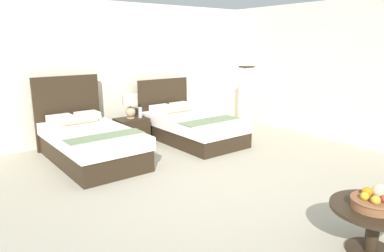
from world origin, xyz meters
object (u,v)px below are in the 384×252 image
at_px(bed_near_window, 90,142).
at_px(nightstand, 132,130).
at_px(table_lamp, 130,104).
at_px(fruit_bowl, 374,201).
at_px(coffee_table, 374,219).
at_px(bed_near_corner, 190,126).
at_px(floor_lamp_corner, 245,97).
at_px(vase, 140,112).

xyz_separation_m(bed_near_window, nightstand, (1.04, 0.58, -0.08)).
bearing_deg(table_lamp, nightstand, -90.00).
bearing_deg(fruit_bowl, nightstand, 90.20).
relative_size(bed_near_window, coffee_table, 2.70).
distance_m(bed_near_window, bed_near_corner, 2.02).
bearing_deg(coffee_table, floor_lamp_corner, 58.17).
relative_size(nightstand, fruit_bowl, 1.50).
relative_size(bed_near_corner, fruit_bowl, 5.44).
xyz_separation_m(bed_near_window, fruit_bowl, (1.06, -4.02, 0.21)).
height_order(bed_near_corner, nightstand, bed_near_corner).
bearing_deg(vase, bed_near_corner, -33.92).
distance_m(vase, floor_lamp_corner, 2.55).
bearing_deg(nightstand, table_lamp, 90.00).
bearing_deg(coffee_table, nightstand, 90.70).
distance_m(bed_near_corner, coffee_table, 4.13).
xyz_separation_m(nightstand, table_lamp, (-0.00, 0.02, 0.51)).
height_order(bed_near_corner, coffee_table, bed_near_corner).
height_order(nightstand, coffee_table, nightstand).
xyz_separation_m(fruit_bowl, floor_lamp_corner, (2.69, 4.26, 0.16)).
xyz_separation_m(nightstand, floor_lamp_corner, (2.71, -0.34, 0.45)).
bearing_deg(table_lamp, coffee_table, -89.31).
bearing_deg(floor_lamp_corner, nightstand, 172.93).
relative_size(bed_near_corner, vase, 10.52).
height_order(bed_near_corner, table_lamp, bed_near_corner).
bearing_deg(table_lamp, fruit_bowl, -89.80).
bearing_deg(vase, coffee_table, -91.49).
distance_m(vase, fruit_bowl, 4.56).
bearing_deg(bed_near_corner, floor_lamp_corner, 7.99).
relative_size(nightstand, coffee_table, 0.75).
height_order(bed_near_window, vase, bed_near_window).
height_order(table_lamp, fruit_bowl, table_lamp).
bearing_deg(bed_near_window, bed_near_corner, -0.09).
bearing_deg(coffee_table, fruit_bowl, 175.13).
height_order(table_lamp, coffee_table, table_lamp).
bearing_deg(nightstand, vase, -12.88).
bearing_deg(bed_near_window, coffee_table, -74.73).
xyz_separation_m(bed_near_window, vase, (1.22, 0.54, 0.25)).
relative_size(coffee_table, fruit_bowl, 2.00).
distance_m(coffee_table, floor_lamp_corner, 5.03).
bearing_deg(vase, floor_lamp_corner, -6.66).
xyz_separation_m(bed_near_corner, nightstand, (-0.98, 0.58, -0.05)).
distance_m(bed_near_window, vase, 1.35).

